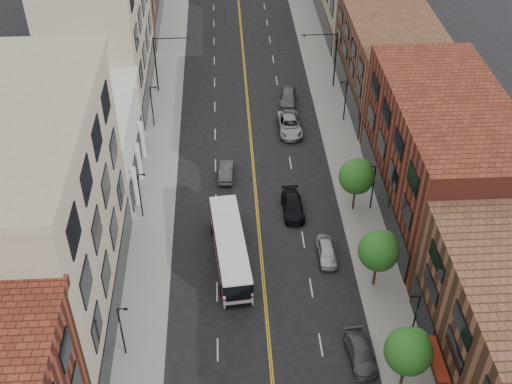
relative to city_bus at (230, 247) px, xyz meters
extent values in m
cube|color=gray|center=(-7.23, 17.39, -1.62)|extent=(4.00, 110.00, 0.15)
cube|color=gray|center=(12.77, 17.39, -1.62)|extent=(4.00, 110.00, 0.15)
cube|color=gray|center=(-14.23, -4.61, 7.31)|extent=(10.00, 22.00, 18.00)
cube|color=silver|center=(-14.23, 13.39, 2.31)|extent=(10.00, 14.00, 8.00)
cube|color=gray|center=(-14.23, 30.39, 7.31)|extent=(10.00, 20.00, 18.00)
cube|color=#582117|center=(19.77, 6.39, 4.31)|extent=(10.00, 22.00, 12.00)
cube|color=brown|center=(19.77, 27.39, 3.31)|extent=(10.00, 20.00, 10.00)
cylinder|color=black|center=(12.07, -13.61, -0.29)|extent=(0.22, 0.22, 2.50)
sphere|color=#265F1B|center=(12.07, -13.61, 2.35)|extent=(3.40, 3.40, 3.40)
sphere|color=#265F1B|center=(12.57, -13.21, 2.86)|extent=(2.04, 2.04, 2.04)
cylinder|color=black|center=(12.07, -3.61, -0.29)|extent=(0.22, 0.22, 2.50)
sphere|color=#265F1B|center=(12.07, -3.61, 2.35)|extent=(3.40, 3.40, 3.40)
sphere|color=#265F1B|center=(12.57, -3.21, 2.86)|extent=(2.04, 2.04, 2.04)
cylinder|color=black|center=(12.07, 6.39, -0.29)|extent=(0.22, 0.22, 2.50)
sphere|color=#265F1B|center=(12.07, 6.39, 2.35)|extent=(3.40, 3.40, 3.40)
sphere|color=#265F1B|center=(12.57, 6.79, 2.86)|extent=(2.04, 2.04, 2.04)
cylinder|color=black|center=(-8.23, -9.61, 0.96)|extent=(0.14, 0.14, 5.00)
cylinder|color=black|center=(-7.88, -9.61, 3.46)|extent=(0.70, 0.10, 0.10)
cube|color=black|center=(-7.63, -9.61, 3.41)|extent=(0.28, 0.14, 0.14)
cube|color=#19592D|center=(-8.23, -9.61, 1.86)|extent=(0.04, 0.55, 0.35)
cylinder|color=black|center=(-8.23, 6.39, 0.96)|extent=(0.14, 0.14, 5.00)
cylinder|color=black|center=(-7.88, 6.39, 3.46)|extent=(0.70, 0.10, 0.10)
cube|color=black|center=(-7.63, 6.39, 3.41)|extent=(0.28, 0.14, 0.14)
cube|color=#19592D|center=(-8.23, 6.39, 1.86)|extent=(0.04, 0.55, 0.35)
cylinder|color=black|center=(-8.23, 22.39, 0.96)|extent=(0.14, 0.14, 5.00)
cylinder|color=black|center=(-7.88, 22.39, 3.46)|extent=(0.70, 0.10, 0.10)
cube|color=black|center=(-7.63, 22.39, 3.41)|extent=(0.28, 0.14, 0.14)
cube|color=#19592D|center=(-8.23, 22.39, 1.86)|extent=(0.04, 0.55, 0.35)
cylinder|color=black|center=(13.77, -9.61, 0.96)|extent=(0.14, 0.14, 5.00)
cylinder|color=black|center=(13.42, -9.61, 3.46)|extent=(0.70, 0.10, 0.10)
cube|color=black|center=(13.17, -9.61, 3.41)|extent=(0.28, 0.14, 0.14)
cube|color=#19592D|center=(13.77, -9.61, 1.86)|extent=(0.04, 0.55, 0.35)
cylinder|color=black|center=(13.77, 6.39, 0.96)|extent=(0.14, 0.14, 5.00)
cylinder|color=black|center=(13.42, 6.39, 3.46)|extent=(0.70, 0.10, 0.10)
cube|color=black|center=(13.17, 6.39, 3.41)|extent=(0.28, 0.14, 0.14)
cube|color=#19592D|center=(13.77, 6.39, 1.86)|extent=(0.04, 0.55, 0.35)
cylinder|color=black|center=(13.77, 22.39, 0.96)|extent=(0.14, 0.14, 5.00)
cylinder|color=black|center=(13.42, 22.39, 3.46)|extent=(0.70, 0.10, 0.10)
cube|color=black|center=(13.17, 22.39, 3.41)|extent=(0.28, 0.14, 0.14)
cube|color=#19592D|center=(13.77, 22.39, 1.86)|extent=(0.04, 0.55, 0.35)
cylinder|color=black|center=(-8.23, 30.39, 2.06)|extent=(0.18, 0.18, 7.20)
cylinder|color=black|center=(-6.03, 30.39, 5.46)|extent=(4.40, 0.12, 0.12)
imported|color=black|center=(-4.23, 30.39, 5.06)|extent=(0.15, 0.18, 0.90)
cylinder|color=black|center=(13.77, 30.39, 2.06)|extent=(0.18, 0.18, 7.20)
cylinder|color=black|center=(11.57, 30.39, 5.46)|extent=(4.40, 0.12, 0.12)
imported|color=black|center=(9.77, 30.39, 5.06)|extent=(0.15, 0.18, 0.90)
cube|color=silver|center=(0.00, 0.01, -0.14)|extent=(3.50, 11.45, 2.72)
cube|color=black|center=(0.00, 0.01, 0.51)|extent=(3.54, 11.49, 0.99)
cube|color=#AF0C26|center=(0.00, 0.01, -0.42)|extent=(3.54, 11.49, 0.21)
cube|color=black|center=(0.54, -5.62, 0.09)|extent=(2.06, 0.26, 1.50)
cylinder|color=black|center=(-0.88, -3.85, -1.24)|extent=(0.35, 0.92, 0.90)
cylinder|color=black|center=(1.59, -3.61, -1.24)|extent=(0.35, 0.92, 0.90)
cylinder|color=black|center=(-1.59, 3.63, -1.24)|extent=(0.35, 0.92, 0.90)
cylinder|color=black|center=(0.88, 3.87, -1.24)|extent=(0.35, 0.92, 0.90)
imported|color=#494A4E|center=(9.54, -11.03, -1.05)|extent=(2.24, 4.61, 1.29)
imported|color=#B4B6BC|center=(8.57, -0.02, -1.00)|extent=(1.66, 4.07, 1.38)
imported|color=#444549|center=(-0.14, 12.36, -1.03)|extent=(1.60, 4.08, 1.32)
imported|color=black|center=(6.18, 6.39, -0.99)|extent=(2.12, 4.90, 1.40)
imported|color=#939599|center=(7.28, 20.65, -0.90)|extent=(2.77, 5.78, 1.59)
imported|color=#57585D|center=(7.68, 26.75, -0.87)|extent=(2.53, 5.04, 1.65)
camera|label=1|loc=(-0.02, -40.67, 38.66)|focal=45.00mm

